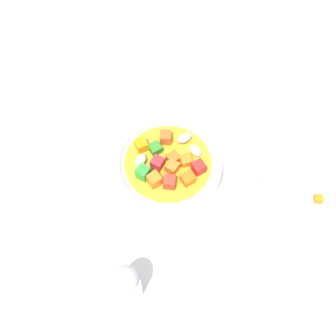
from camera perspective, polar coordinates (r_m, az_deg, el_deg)
name	(u,v)px	position (r cm, az deg, el deg)	size (l,w,h in cm)	color
ground_plane	(168,178)	(61.43, 0.00, -1.42)	(140.00, 140.00, 2.00)	silver
soup_bowl_main	(168,167)	(58.37, -0.01, 0.13)	(15.75, 15.75, 5.90)	white
spoon	(190,106)	(67.23, 3.13, 8.88)	(20.77, 10.72, 0.92)	silver
side_bowl_small	(294,195)	(59.54, 17.64, -3.74)	(10.20, 10.20, 4.43)	white
pepper_shaker	(127,284)	(50.58, -5.90, -16.24)	(3.53, 3.53, 8.93)	silver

